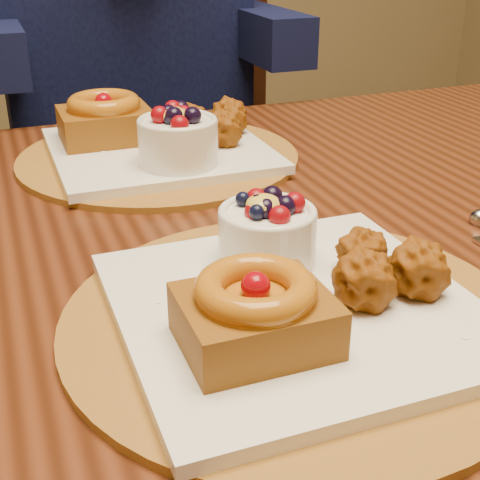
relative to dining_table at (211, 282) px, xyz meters
name	(u,v)px	position (x,y,z in m)	size (l,w,h in m)	color
dining_table	(211,282)	(0.00, 0.00, 0.00)	(1.60, 0.90, 0.76)	#331509
place_setting_near	(291,295)	(0.00, -0.22, 0.10)	(0.38, 0.38, 0.08)	brown
place_setting_far	(156,140)	(0.00, 0.21, 0.11)	(0.38, 0.38, 0.09)	brown
chair_far	(182,172)	(0.17, 0.73, -0.14)	(0.51, 0.51, 0.98)	black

